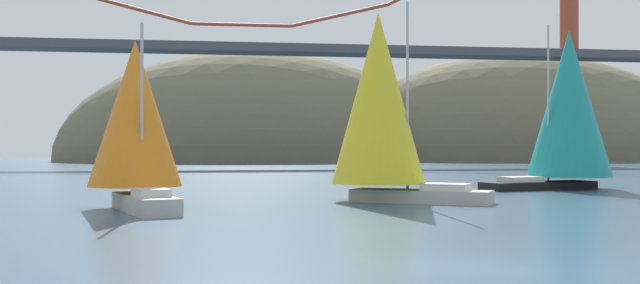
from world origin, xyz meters
The scene contains 7 objects.
ground_plane centered at (0.00, 0.00, 0.00)m, with size 360.00×360.00×0.00m, color #385670.
headland_right centered at (60.00, 135.00, 0.00)m, with size 81.81×44.00×43.35m, color #6B664C.
headland_center centered at (5.00, 135.00, 0.00)m, with size 76.00×44.00×42.77m, color #6B664C.
suspension_bridge centered at (0.00, 95.00, 18.55)m, with size 136.33×6.00×41.57m.
sailboat_teal_sail centered at (18.86, 32.95, 5.78)m, with size 10.50×7.13×11.38m.
sailboat_yellow_sail centered at (2.96, 22.84, 5.37)m, with size 9.23×7.53×10.75m.
sailboat_orange_sail centered at (-9.79, 20.01, 4.33)m, with size 5.54×8.27×8.77m.
Camera 1 is at (-7.14, -18.95, 3.07)m, focal length 44.53 mm.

